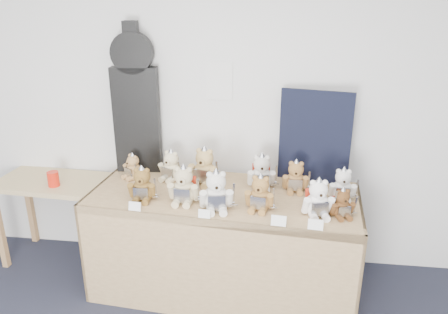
# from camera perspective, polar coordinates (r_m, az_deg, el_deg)

# --- Properties ---
(room_shell) EXTENTS (6.00, 6.00, 6.00)m
(room_shell) POSITION_cam_1_polar(r_m,az_deg,el_deg) (3.50, -0.63, 9.90)
(room_shell) COLOR silver
(room_shell) RESTS_ON floor
(display_table) EXTENTS (2.06, 1.00, 0.83)m
(display_table) POSITION_cam_1_polar(r_m,az_deg,el_deg) (3.28, -0.32, -8.18)
(display_table) COLOR olive
(display_table) RESTS_ON floor
(side_table) EXTENTS (0.95, 0.57, 0.76)m
(side_table) POSITION_cam_1_polar(r_m,az_deg,el_deg) (3.99, -21.31, -4.47)
(side_table) COLOR #9A8552
(side_table) RESTS_ON floor
(guitar_case) EXTENTS (0.37, 0.14, 1.21)m
(guitar_case) POSITION_cam_1_polar(r_m,az_deg,el_deg) (3.59, -11.46, 7.16)
(guitar_case) COLOR black
(guitar_case) RESTS_ON display_table
(navy_board) EXTENTS (0.54, 0.13, 0.73)m
(navy_board) POSITION_cam_1_polar(r_m,az_deg,el_deg) (3.42, 11.75, 2.54)
(navy_board) COLOR black
(navy_board) RESTS_ON display_table
(red_cup) EXTENTS (0.09, 0.09, 0.12)m
(red_cup) POSITION_cam_1_polar(r_m,az_deg,el_deg) (3.80, -21.40, -2.69)
(red_cup) COLOR red
(red_cup) RESTS_ON side_table
(teddy_front_far_left) EXTENTS (0.23, 0.19, 0.28)m
(teddy_front_far_left) POSITION_cam_1_polar(r_m,az_deg,el_deg) (3.19, -10.61, -3.67)
(teddy_front_far_left) COLOR brown
(teddy_front_far_left) RESTS_ON display_table
(teddy_front_left) EXTENTS (0.25, 0.21, 0.31)m
(teddy_front_left) POSITION_cam_1_polar(r_m,az_deg,el_deg) (3.11, -5.27, -3.82)
(teddy_front_left) COLOR tan
(teddy_front_left) RESTS_ON display_table
(teddy_front_centre) EXTENTS (0.27, 0.23, 0.32)m
(teddy_front_centre) POSITION_cam_1_polar(r_m,az_deg,el_deg) (2.99, -1.01, -4.65)
(teddy_front_centre) COLOR silver
(teddy_front_centre) RESTS_ON display_table
(teddy_front_right) EXTENTS (0.23, 0.20, 0.28)m
(teddy_front_right) POSITION_cam_1_polar(r_m,az_deg,el_deg) (3.01, 4.73, -4.86)
(teddy_front_right) COLOR olive
(teddy_front_right) RESTS_ON display_table
(teddy_front_far_right) EXTENTS (0.24, 0.21, 0.29)m
(teddy_front_far_right) POSITION_cam_1_polar(r_m,az_deg,el_deg) (2.98, 12.17, -5.44)
(teddy_front_far_right) COLOR white
(teddy_front_far_right) RESTS_ON display_table
(teddy_front_end) EXTENTS (0.19, 0.17, 0.22)m
(teddy_front_end) POSITION_cam_1_polar(r_m,az_deg,el_deg) (3.02, 15.17, -5.98)
(teddy_front_end) COLOR brown
(teddy_front_end) RESTS_ON display_table
(teddy_back_left) EXTENTS (0.22, 0.21, 0.27)m
(teddy_back_left) POSITION_cam_1_polar(r_m,az_deg,el_deg) (3.49, -6.93, -1.26)
(teddy_back_left) COLOR beige
(teddy_back_left) RESTS_ON display_table
(teddy_back_centre_left) EXTENTS (0.27, 0.24, 0.33)m
(teddy_back_centre_left) POSITION_cam_1_polar(r_m,az_deg,el_deg) (3.39, -2.59, -1.41)
(teddy_back_centre_left) COLOR tan
(teddy_back_centre_left) RESTS_ON display_table
(teddy_back_centre_right) EXTENTS (0.24, 0.21, 0.30)m
(teddy_back_centre_right) POSITION_cam_1_polar(r_m,az_deg,el_deg) (3.34, 4.92, -2.08)
(teddy_back_centre_right) COLOR beige
(teddy_back_centre_right) RESTS_ON display_table
(teddy_back_right) EXTENTS (0.22, 0.17, 0.27)m
(teddy_back_right) POSITION_cam_1_polar(r_m,az_deg,el_deg) (3.32, 9.33, -2.66)
(teddy_back_right) COLOR olive
(teddy_back_right) RESTS_ON display_table
(teddy_back_end) EXTENTS (0.22, 0.17, 0.27)m
(teddy_back_end) POSITION_cam_1_polar(r_m,az_deg,el_deg) (3.25, 15.23, -3.63)
(teddy_back_end) COLOR silver
(teddy_back_end) RESTS_ON display_table
(teddy_back_far_left) EXTENTS (0.18, 0.19, 0.23)m
(teddy_back_far_left) POSITION_cam_1_polar(r_m,az_deg,el_deg) (3.58, -11.83, -1.33)
(teddy_back_far_left) COLOR #A87F4E
(teddy_back_far_left) RESTS_ON display_table
(entry_card_a) EXTENTS (0.09, 0.03, 0.06)m
(entry_card_a) POSITION_cam_1_polar(r_m,az_deg,el_deg) (3.07, -11.59, -6.34)
(entry_card_a) COLOR silver
(entry_card_a) RESTS_ON display_table
(entry_card_b) EXTENTS (0.08, 0.03, 0.06)m
(entry_card_b) POSITION_cam_1_polar(r_m,az_deg,el_deg) (2.92, -2.59, -7.43)
(entry_card_b) COLOR silver
(entry_card_b) RESTS_ON display_table
(entry_card_c) EXTENTS (0.10, 0.03, 0.07)m
(entry_card_c) POSITION_cam_1_polar(r_m,az_deg,el_deg) (2.84, 7.15, -8.27)
(entry_card_c) COLOR silver
(entry_card_c) RESTS_ON display_table
(entry_card_d) EXTENTS (0.10, 0.03, 0.07)m
(entry_card_d) POSITION_cam_1_polar(r_m,az_deg,el_deg) (2.84, 11.87, -8.65)
(entry_card_d) COLOR silver
(entry_card_d) RESTS_ON display_table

